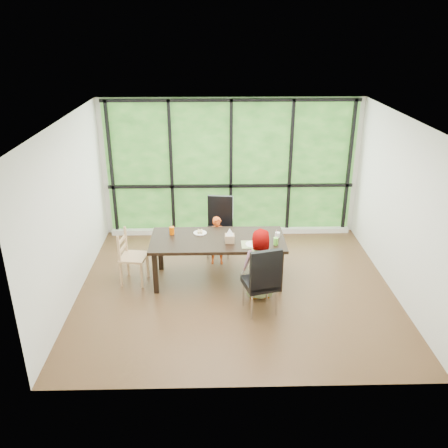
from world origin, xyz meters
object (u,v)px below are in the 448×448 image
Objects in this scene: chair_window_leather at (219,227)px; plate_far at (200,233)px; chair_interior_leather at (260,279)px; chair_end_beech at (134,257)px; white_mug at (277,235)px; orange_cup at (172,231)px; green_cup at (276,241)px; tissue_box at (230,238)px; child_toddler at (217,241)px; dining_table at (218,259)px; child_older at (260,264)px; plate_near at (253,244)px.

plate_far is at bearing -106.32° from chair_window_leather.
chair_interior_leather is 4.94× the size of plate_far.
chair_interior_leather is 1.20× the size of chair_end_beech.
chair_window_leather is 0.81m from plate_far.
chair_interior_leather is 2.17m from chair_end_beech.
chair_end_beech reaches higher than white_mug.
chair_interior_leather is 8.37× the size of orange_cup.
green_cup is 0.81× the size of tissue_box.
child_toddler is (1.37, 0.61, -0.01)m from chair_end_beech.
dining_table is 0.53m from plate_far.
chair_end_beech is at bearing -154.86° from child_toddler.
chair_window_leather is 0.95× the size of child_older.
child_older reaches higher than dining_table.
white_mug is (0.93, -0.89, 0.25)m from chair_window_leather.
green_cup is at bearing -9.09° from tissue_box.
child_older is 0.71m from white_mug.
plate_near is (-0.08, 0.31, 0.19)m from child_older.
dining_table is 2.00× the size of chair_interior_leather.
plate_far is (-0.33, -0.71, 0.22)m from chair_window_leather.
tissue_box reaches higher than dining_table.
child_older is at bearing -59.46° from chair_window_leather.
chair_end_beech is at bearing -137.34° from chair_window_leather.
dining_table is 2.00× the size of chair_window_leather.
child_toddler is at bearing 90.00° from dining_table.
white_mug is (0.36, 0.97, 0.25)m from chair_interior_leather.
child_toddler is at bearing 51.61° from plate_far.
child_toddler is 0.56m from plate_far.
child_toddler is at bearing 27.32° from orange_cup.
chair_end_beech is 2.31m from green_cup.
chair_interior_leather is 0.95× the size of child_older.
green_cup is at bearing -41.43° from child_toddler.
chair_window_leather is at bearing 126.63° from green_cup.
green_cup is at bearing -87.10° from chair_end_beech.
chair_interior_leather is 1.23× the size of child_toddler.
orange_cup is at bearing 161.52° from plate_near.
white_mug is at bearing -5.13° from orange_cup.
tissue_box is (-0.72, 0.11, 0.00)m from green_cup.
child_toddler is 1.30m from child_older.
chair_window_leather is at bearing -47.44° from chair_end_beech.
child_toddler reaches higher than plate_near.
dining_table is at bearing -89.06° from child_toddler.
chair_interior_leather is at bearing 81.72° from child_older.
child_toddler is 0.77× the size of child_older.
orange_cup is at bearing -151.74° from child_toddler.
plate_far is 1.28m from green_cup.
green_cup is 0.73m from tissue_box.
child_toddler is (0.00, 0.58, 0.06)m from dining_table.
plate_near is at bearing -78.32° from child_older.
chair_interior_leather is 0.80m from green_cup.
chair_interior_leather is 13.31× the size of white_mug.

